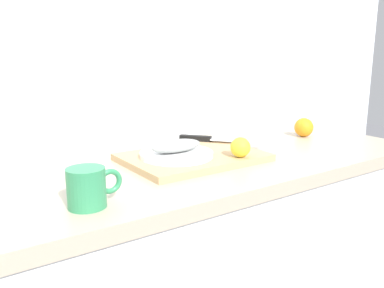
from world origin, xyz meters
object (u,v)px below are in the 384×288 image
Objects in this scene: cutting_board at (192,157)px; chef_knife at (211,139)px; fish_fillet at (177,146)px; coffee_mug_1 at (88,187)px; lemon_0 at (240,147)px; white_plate at (177,154)px.

cutting_board is 1.67× the size of chef_knife.
fish_fillet reaches higher than cutting_board.
fish_fillet is 1.32× the size of coffee_mug_1.
white_plate is at bearing 145.08° from lemon_0.
white_plate is 1.33× the size of fish_fillet.
chef_knife reaches higher than white_plate.
chef_knife reaches higher than cutting_board.
coffee_mug_1 reaches higher than white_plate.
coffee_mug_1 reaches higher than fish_fillet.
cutting_board is 0.06m from white_plate.
chef_knife is 0.61m from coffee_mug_1.
fish_fillet is at bearing -173.42° from cutting_board.
lemon_0 is (0.15, -0.11, 0.02)m from white_plate.
lemon_0 is 0.49m from coffee_mug_1.
lemon_0 reaches higher than white_plate.
white_plate is (-0.06, -0.01, 0.02)m from cutting_board.
lemon_0 reaches higher than cutting_board.
coffee_mug_1 is at bearing -151.82° from fish_fillet.
white_plate is at bearing 0.00° from fish_fillet.
cutting_board is 0.44m from coffee_mug_1.
fish_fillet is (-0.06, -0.01, 0.04)m from cutting_board.
fish_fillet is at bearing 28.18° from coffee_mug_1.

